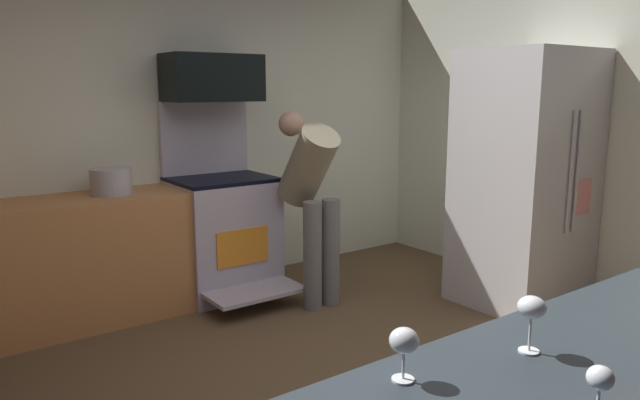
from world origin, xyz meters
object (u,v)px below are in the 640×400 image
at_px(refrigerator, 524,179).
at_px(person_cook, 311,192).
at_px(microwave, 213,78).
at_px(wine_glass_mid, 532,310).
at_px(oven_range, 223,231).
at_px(wine_glass_near, 600,382).
at_px(wine_glass_far, 404,343).
at_px(stock_pot, 111,181).

distance_m(refrigerator, person_cook, 1.62).
relative_size(microwave, wine_glass_mid, 4.37).
relative_size(oven_range, wine_glass_near, 11.08).
bearing_deg(wine_glass_mid, oven_range, 78.47).
height_order(refrigerator, wine_glass_near, refrigerator).
bearing_deg(microwave, oven_range, -90.00).
xyz_separation_m(wine_glass_near, wine_glass_far, (-0.22, 0.40, 0.01)).
distance_m(refrigerator, wine_glass_mid, 3.00).
xyz_separation_m(person_cook, wine_glass_mid, (-1.12, -2.68, 0.16)).
bearing_deg(person_cook, stock_pot, 154.78).
bearing_deg(oven_range, microwave, 90.00).
bearing_deg(wine_glass_near, person_cook, 66.27).
height_order(oven_range, stock_pot, oven_range).
relative_size(wine_glass_near, wine_glass_mid, 0.82).
xyz_separation_m(wine_glass_mid, wine_glass_far, (-0.41, 0.09, -0.02)).
relative_size(microwave, stock_pot, 2.57).
height_order(refrigerator, wine_glass_mid, refrigerator).
relative_size(wine_glass_near, stock_pot, 0.48).
height_order(microwave, wine_glass_far, microwave).
height_order(wine_glass_near, stock_pot, stock_pot).
bearing_deg(microwave, wine_glass_near, -103.18).
bearing_deg(refrigerator, person_cook, 144.77).
height_order(microwave, person_cook, microwave).
height_order(microwave, refrigerator, refrigerator).
distance_m(wine_glass_near, wine_glass_mid, 0.37).
bearing_deg(person_cook, wine_glass_far, -120.64).
bearing_deg(wine_glass_mid, person_cook, 67.30).
relative_size(oven_range, stock_pot, 5.35).
bearing_deg(stock_pot, wine_glass_near, -90.11).
bearing_deg(wine_glass_mid, refrigerator, 35.49).
xyz_separation_m(wine_glass_near, stock_pot, (0.01, 3.61, -0.01)).
height_order(refrigerator, wine_glass_far, refrigerator).
bearing_deg(wine_glass_near, refrigerator, 37.91).
distance_m(wine_glass_far, stock_pot, 3.21).
distance_m(oven_range, wine_glass_mid, 3.39).
distance_m(person_cook, wine_glass_far, 3.01).
bearing_deg(refrigerator, wine_glass_mid, -144.51).
bearing_deg(person_cook, microwave, 122.95).
relative_size(wine_glass_far, stock_pot, 0.50).
relative_size(oven_range, person_cook, 1.05).
height_order(oven_range, wine_glass_mid, oven_range).
height_order(person_cook, stock_pot, person_cook).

